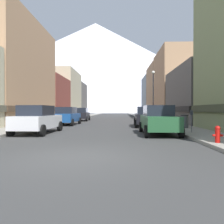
% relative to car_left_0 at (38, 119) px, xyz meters
% --- Properties ---
extents(ground_plane, '(400.00, 400.00, 0.00)m').
position_rel_car_left_0_xyz_m(ground_plane, '(3.80, -7.03, -0.90)').
color(ground_plane, '#393939').
extents(sidewalk_left, '(2.50, 100.00, 0.15)m').
position_rel_car_left_0_xyz_m(sidewalk_left, '(-2.45, 27.97, -0.82)').
color(sidewalk_left, gray).
rests_on(sidewalk_left, ground).
extents(sidewalk_right, '(2.50, 100.00, 0.15)m').
position_rel_car_left_0_xyz_m(sidewalk_right, '(10.05, 27.97, -0.82)').
color(sidewalk_right, gray).
rests_on(sidewalk_right, ground).
extents(storefront_left_2, '(7.32, 9.49, 6.84)m').
position_rel_car_left_0_xyz_m(storefront_left_2, '(-7.21, 21.79, 2.39)').
color(storefront_left_2, brown).
rests_on(storefront_left_2, ground).
extents(storefront_left_3, '(7.10, 11.65, 9.63)m').
position_rel_car_left_0_xyz_m(storefront_left_3, '(-7.10, 32.42, 3.75)').
color(storefront_left_3, beige).
rests_on(storefront_left_3, ground).
extents(storefront_left_4, '(8.08, 9.47, 8.35)m').
position_rel_car_left_0_xyz_m(storefront_left_4, '(-7.59, 43.04, 3.12)').
color(storefront_left_4, '#66605B').
rests_on(storefront_left_4, ground).
extents(storefront_right_1, '(7.99, 10.28, 6.04)m').
position_rel_car_left_0_xyz_m(storefront_right_1, '(15.15, 10.14, 2.01)').
color(storefront_right_1, '#66605B').
rests_on(storefront_right_1, ground).
extents(storefront_right_2, '(8.43, 9.56, 10.62)m').
position_rel_car_left_0_xyz_m(storefront_right_2, '(15.37, 20.64, 4.24)').
color(storefront_right_2, tan).
rests_on(storefront_right_2, ground).
extents(storefront_right_3, '(9.49, 9.83, 10.37)m').
position_rel_car_left_0_xyz_m(storefront_right_3, '(15.90, 30.75, 4.12)').
color(storefront_right_3, tan).
rests_on(storefront_right_3, ground).
extents(storefront_right_4, '(7.03, 9.94, 9.66)m').
position_rel_car_left_0_xyz_m(storefront_right_4, '(14.66, 41.17, 3.77)').
color(storefront_right_4, '#99A5B2').
rests_on(storefront_right_4, ground).
extents(car_left_0, '(2.19, 4.46, 1.78)m').
position_rel_car_left_0_xyz_m(car_left_0, '(0.00, 0.00, 0.00)').
color(car_left_0, silver).
rests_on(car_left_0, ground).
extents(car_left_1, '(2.20, 4.46, 1.78)m').
position_rel_car_left_0_xyz_m(car_left_1, '(-0.00, 7.93, 0.00)').
color(car_left_1, '#19478C').
rests_on(car_left_1, ground).
extents(car_left_2, '(2.17, 4.45, 1.78)m').
position_rel_car_left_0_xyz_m(car_left_2, '(0.00, 16.34, 0.00)').
color(car_left_2, black).
rests_on(car_left_2, ground).
extents(car_right_0, '(2.10, 4.42, 1.78)m').
position_rel_car_left_0_xyz_m(car_right_0, '(7.60, -0.31, 0.00)').
color(car_right_0, '#265933').
rests_on(car_right_0, ground).
extents(car_right_1, '(2.23, 4.48, 1.78)m').
position_rel_car_left_0_xyz_m(car_right_1, '(7.60, 5.88, 0.00)').
color(car_right_1, black).
rests_on(car_right_1, ground).
extents(fire_hydrant_near, '(0.40, 0.22, 0.70)m').
position_rel_car_left_0_xyz_m(fire_hydrant_near, '(9.25, -4.70, -0.37)').
color(fire_hydrant_near, red).
rests_on(fire_hydrant_near, sidewalk_right).
extents(parking_meter_near, '(0.14, 0.10, 1.33)m').
position_rel_car_left_0_xyz_m(parking_meter_near, '(9.55, -0.50, 0.11)').
color(parking_meter_near, '#595960').
rests_on(parking_meter_near, sidewalk_right).
extents(trash_bin_right, '(0.59, 0.59, 0.98)m').
position_rel_car_left_0_xyz_m(trash_bin_right, '(10.15, 2.97, -0.26)').
color(trash_bin_right, '#4C5156').
rests_on(trash_bin_right, sidewalk_right).
extents(potted_plant_0, '(0.70, 0.70, 0.99)m').
position_rel_car_left_0_xyz_m(potted_plant_0, '(10.80, 12.08, -0.19)').
color(potted_plant_0, '#4C4C51').
rests_on(potted_plant_0, sidewalk_right).
extents(potted_plant_1, '(0.70, 0.70, 1.04)m').
position_rel_car_left_0_xyz_m(potted_plant_1, '(10.80, 12.06, -0.14)').
color(potted_plant_1, gray).
rests_on(potted_plant_1, sidewalk_right).
extents(pedestrian_0, '(0.36, 0.36, 1.62)m').
position_rel_car_left_0_xyz_m(pedestrian_0, '(10.05, 15.01, -0.00)').
color(pedestrian_0, maroon).
rests_on(pedestrian_0, sidewalk_right).
extents(streetlamp_right, '(0.36, 0.36, 5.86)m').
position_rel_car_left_0_xyz_m(streetlamp_right, '(9.15, 11.71, 3.09)').
color(streetlamp_right, black).
rests_on(streetlamp_right, sidewalk_right).
extents(mountain_backdrop, '(341.69, 341.69, 106.24)m').
position_rel_car_left_0_xyz_m(mountain_backdrop, '(-23.15, 252.97, 52.22)').
color(mountain_backdrop, silver).
rests_on(mountain_backdrop, ground).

